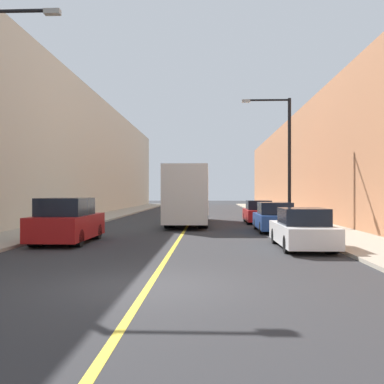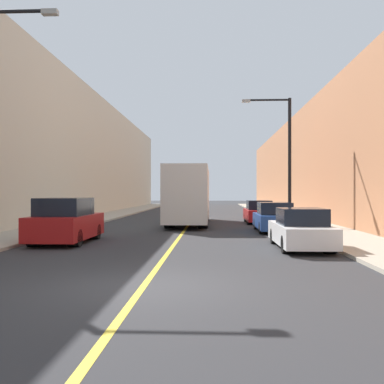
{
  "view_description": "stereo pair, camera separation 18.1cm",
  "coord_description": "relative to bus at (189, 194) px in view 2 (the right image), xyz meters",
  "views": [
    {
      "loc": [
        1.35,
        -9.84,
        2.09
      ],
      "look_at": [
        0.32,
        16.56,
        2.1
      ],
      "focal_mm": 42.0,
      "sensor_mm": 36.0,
      "label": 1
    },
    {
      "loc": [
        1.53,
        -9.83,
        2.09
      ],
      "look_at": [
        0.32,
        16.56,
        2.1
      ],
      "focal_mm": 42.0,
      "sensor_mm": 36.0,
      "label": 2
    }
  ],
  "objects": [
    {
      "name": "ground_plane",
      "position": [
        -0.01,
        -19.42,
        -1.93
      ],
      "size": [
        200.0,
        200.0,
        0.0
      ],
      "primitive_type": "plane",
      "color": "#2D2D30"
    },
    {
      "name": "sidewalk_left",
      "position": [
        -7.4,
        10.58,
        -1.87
      ],
      "size": [
        3.09,
        72.0,
        0.13
      ],
      "primitive_type": "cube",
      "color": "#A89E8C",
      "rests_on": "ground"
    },
    {
      "name": "sidewalk_right",
      "position": [
        7.39,
        10.58,
        -1.87
      ],
      "size": [
        3.09,
        72.0,
        0.13
      ],
      "primitive_type": "cube",
      "color": "#A89E8C",
      "rests_on": "ground"
    },
    {
      "name": "building_row_left",
      "position": [
        -10.94,
        10.58,
        3.62
      ],
      "size": [
        4.0,
        72.0,
        11.11
      ],
      "primitive_type": "cube",
      "color": "beige",
      "rests_on": "ground"
    },
    {
      "name": "building_row_right",
      "position": [
        10.93,
        10.58,
        2.61
      ],
      "size": [
        4.0,
        72.0,
        9.09
      ],
      "primitive_type": "cube",
      "color": "#B2724C",
      "rests_on": "ground"
    },
    {
      "name": "road_center_line",
      "position": [
        -0.01,
        10.58,
        -1.93
      ],
      "size": [
        0.16,
        72.0,
        0.01
      ],
      "primitive_type": "cube",
      "color": "gold",
      "rests_on": "ground"
    },
    {
      "name": "bus",
      "position": [
        0.0,
        0.0,
        0.0
      ],
      "size": [
        2.51,
        11.09,
        3.62
      ],
      "color": "silver",
      "rests_on": "ground"
    },
    {
      "name": "parked_suv_left",
      "position": [
        -4.5,
        -11.09,
        -1.08
      ],
      "size": [
        2.01,
        4.59,
        1.85
      ],
      "color": "maroon",
      "rests_on": "ground"
    },
    {
      "name": "car_right_near",
      "position": [
        4.78,
        -12.5,
        -1.26
      ],
      "size": [
        1.8,
        4.65,
        1.5
      ],
      "color": "silver",
      "rests_on": "ground"
    },
    {
      "name": "car_right_mid",
      "position": [
        4.76,
        -5.48,
        -1.24
      ],
      "size": [
        1.85,
        4.45,
        1.55
      ],
      "color": "navy",
      "rests_on": "ground"
    },
    {
      "name": "car_right_far",
      "position": [
        4.64,
        1.26,
        -1.24
      ],
      "size": [
        1.76,
        4.77,
        1.53
      ],
      "color": "maroon",
      "rests_on": "ground"
    },
    {
      "name": "street_lamp_right",
      "position": [
        5.87,
        -2.15,
        2.57
      ],
      "size": [
        2.96,
        0.24,
        7.6
      ],
      "color": "black",
      "rests_on": "sidewalk_right"
    }
  ]
}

